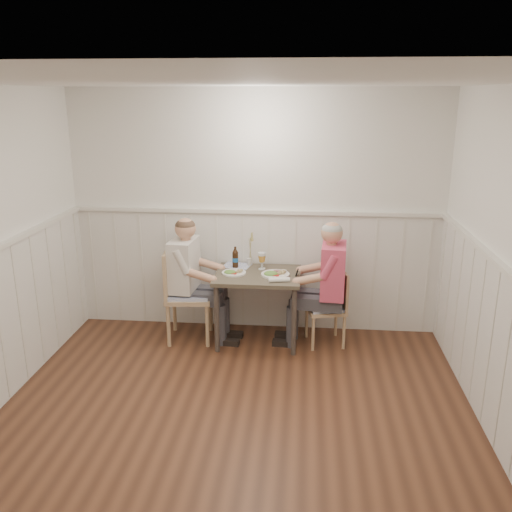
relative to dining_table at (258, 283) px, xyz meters
The scene contains 16 objects.
ground_plane 1.95m from the dining_table, 91.85° to the right, with size 4.50×4.50×0.00m, color #45281A.
room_shell 2.04m from the dining_table, 91.85° to the right, with size 4.04×4.54×2.60m.
wainscot 1.16m from the dining_table, 92.96° to the right, with size 4.00×4.49×1.34m.
dining_table is the anchor object (origin of this frame).
chair_right 0.79m from the dining_table, ahead, with size 0.45×0.45×0.80m.
chair_left 0.79m from the dining_table, behind, with size 0.51×0.51×0.99m.
man_in_pink 0.73m from the dining_table, ahead, with size 0.64×0.45×1.35m.
diner_cream 0.73m from the dining_table, behind, with size 0.64×0.45×1.35m.
plate_man 0.22m from the dining_table, 13.99° to the right, with size 0.29×0.29×0.07m.
plate_diner 0.29m from the dining_table, behind, with size 0.25×0.25×0.06m.
beer_glass_a 0.28m from the dining_table, 78.41° to the left, with size 0.07×0.07×0.17m.
beer_glass_b 0.27m from the dining_table, 79.98° to the left, with size 0.07×0.07×0.18m.
beer_bottle 0.37m from the dining_table, 145.16° to the left, with size 0.06×0.06×0.23m.
rolled_napkin 0.36m from the dining_table, 45.50° to the right, with size 0.21×0.08×0.05m.
grass_vase 0.40m from the dining_table, 114.01° to the left, with size 0.04×0.04×0.39m.
gingham_mat 0.36m from the dining_table, 135.83° to the left, with size 0.32×0.28×0.01m.
Camera 1 is at (0.54, -3.43, 2.53)m, focal length 38.00 mm.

